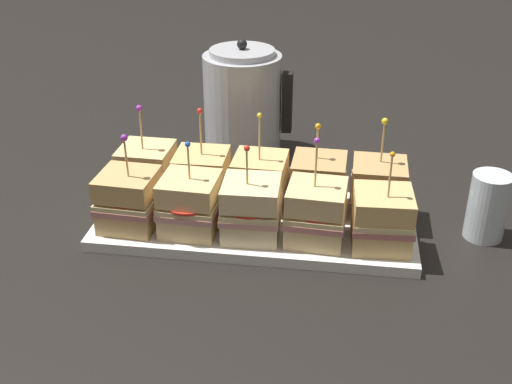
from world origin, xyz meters
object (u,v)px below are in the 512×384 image
at_px(serving_platter, 256,222).
at_px(sandwich_back_far_left, 147,172).
at_px(sandwich_back_right, 318,184).
at_px(drinking_glass, 488,206).
at_px(sandwich_front_far_right, 382,219).
at_px(sandwich_back_far_right, 378,188).
at_px(sandwich_front_center, 250,209).
at_px(sandwich_front_right, 316,213).
at_px(sandwich_front_far_left, 129,200).
at_px(sandwich_back_center, 259,181).
at_px(sandwich_back_left, 202,177).
at_px(kettle_steel, 243,103).
at_px(sandwich_front_left, 190,205).

height_order(serving_platter, sandwich_back_far_left, sandwich_back_far_left).
bearing_deg(sandwich_back_far_left, sandwich_back_right, -1.00).
bearing_deg(sandwich_back_right, drinking_glass, -4.69).
bearing_deg(sandwich_front_far_right, sandwich_back_right, 135.88).
relative_size(sandwich_back_far_left, sandwich_back_far_right, 1.03).
height_order(serving_platter, drinking_glass, drinking_glass).
distance_m(sandwich_front_center, sandwich_front_right, 0.10).
distance_m(sandwich_front_far_left, sandwich_front_far_right, 0.40).
bearing_deg(sandwich_back_right, sandwich_back_far_left, 179.00).
xyz_separation_m(sandwich_back_far_right, drinking_glass, (0.17, -0.03, -0.01)).
xyz_separation_m(sandwich_front_right, sandwich_front_far_right, (0.10, -0.00, -0.00)).
xyz_separation_m(sandwich_back_center, drinking_glass, (0.37, -0.02, -0.01)).
xyz_separation_m(sandwich_front_center, sandwich_back_far_right, (0.20, 0.11, -0.00)).
bearing_deg(sandwich_back_left, kettle_steel, 82.86).
distance_m(kettle_steel, drinking_glass, 0.52).
height_order(sandwich_front_far_left, sandwich_back_center, sandwich_back_center).
bearing_deg(sandwich_front_center, sandwich_front_left, 179.73).
bearing_deg(serving_platter, sandwich_back_right, 25.36).
xyz_separation_m(sandwich_front_far_right, kettle_steel, (-0.27, 0.35, 0.04)).
height_order(sandwich_back_far_left, kettle_steel, kettle_steel).
bearing_deg(sandwich_back_far_left, sandwich_back_far_right, 0.00).
bearing_deg(sandwich_back_far_right, sandwich_back_center, -178.69).
height_order(sandwich_front_center, sandwich_back_left, sandwich_back_left).
height_order(sandwich_front_right, sandwich_back_far_left, same).
bearing_deg(serving_platter, sandwich_front_left, -151.84).
height_order(sandwich_front_far_left, sandwich_back_far_right, sandwich_back_far_right).
bearing_deg(sandwich_front_left, sandwich_back_center, 46.08).
xyz_separation_m(sandwich_back_center, kettle_steel, (-0.07, 0.25, 0.04)).
bearing_deg(sandwich_front_center, sandwich_back_left, 134.32).
relative_size(sandwich_front_left, sandwich_back_far_left, 0.91).
distance_m(sandwich_front_far_left, sandwich_back_left, 0.14).
bearing_deg(sandwich_front_far_right, sandwich_front_right, 179.47).
distance_m(serving_platter, sandwich_front_left, 0.12).
relative_size(sandwich_front_far_left, sandwich_back_far_right, 0.99).
bearing_deg(sandwich_back_center, sandwich_back_right, -0.39).
relative_size(sandwich_back_far_right, drinking_glass, 1.49).
height_order(sandwich_back_center, sandwich_back_far_right, sandwich_back_center).
xyz_separation_m(sandwich_back_left, sandwich_back_right, (0.20, -0.00, 0.00)).
distance_m(sandwich_back_right, sandwich_back_far_right, 0.10).
bearing_deg(sandwich_front_left, sandwich_front_right, 0.29).
height_order(sandwich_back_right, kettle_steel, kettle_steel).
relative_size(serving_platter, sandwich_back_left, 3.05).
bearing_deg(sandwich_back_right, sandwich_back_left, 179.43).
bearing_deg(sandwich_front_far_right, sandwich_front_far_left, 179.96).
bearing_deg(serving_platter, sandwich_front_far_right, -14.52).
xyz_separation_m(serving_platter, sandwich_front_center, (-0.00, -0.05, 0.06)).
distance_m(serving_platter, kettle_steel, 0.32).
relative_size(serving_platter, sandwich_front_center, 3.31).
bearing_deg(sandwich_back_far_left, sandwich_front_center, -27.98).
bearing_deg(sandwich_front_far_right, serving_platter, 165.48).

